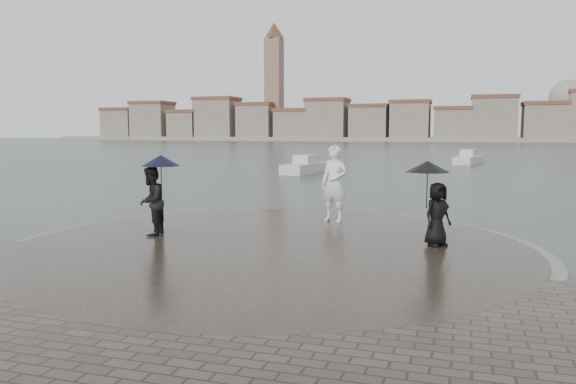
% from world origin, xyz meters
% --- Properties ---
extents(ground, '(400.00, 400.00, 0.00)m').
position_xyz_m(ground, '(0.00, 0.00, 0.00)').
color(ground, '#2B3835').
rests_on(ground, ground).
extents(kerb_ring, '(12.50, 12.50, 0.32)m').
position_xyz_m(kerb_ring, '(0.00, 3.50, 0.16)').
color(kerb_ring, gray).
rests_on(kerb_ring, ground).
extents(quay_tip, '(11.90, 11.90, 0.36)m').
position_xyz_m(quay_tip, '(0.00, 3.50, 0.18)').
color(quay_tip, '#2D261E').
rests_on(quay_tip, ground).
extents(statue, '(0.92, 0.71, 2.22)m').
position_xyz_m(statue, '(0.64, 7.21, 1.47)').
color(statue, white).
rests_on(statue, quay_tip).
extents(visitor_left, '(1.16, 1.08, 2.04)m').
position_xyz_m(visitor_left, '(-3.19, 3.61, 1.46)').
color(visitor_left, black).
rests_on(visitor_left, quay_tip).
extents(visitor_right, '(1.18, 1.05, 1.95)m').
position_xyz_m(visitor_right, '(3.61, 4.48, 1.49)').
color(visitor_right, black).
rests_on(visitor_right, quay_tip).
extents(far_skyline, '(260.00, 20.00, 37.00)m').
position_xyz_m(far_skyline, '(-6.29, 160.71, 5.61)').
color(far_skyline, gray).
rests_on(far_skyline, ground).
extents(boats, '(35.62, 21.34, 1.50)m').
position_xyz_m(boats, '(8.13, 39.73, 0.38)').
color(boats, beige).
rests_on(boats, ground).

